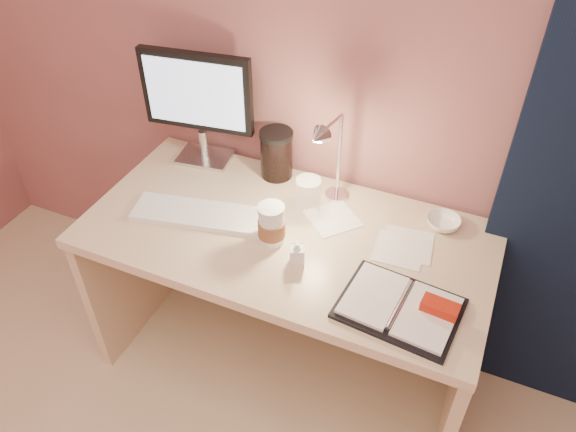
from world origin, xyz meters
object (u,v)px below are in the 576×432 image
at_px(lotion_bottle, 297,252).
at_px(monitor, 198,98).
at_px(planner, 403,307).
at_px(coffee_cup, 271,225).
at_px(keyboard, 202,215).
at_px(bowl, 443,223).
at_px(clear_cup, 308,198).
at_px(desk, 294,264).
at_px(desk_lamp, 335,159).
at_px(dark_jar, 277,156).

bearing_deg(lotion_bottle, monitor, 145.13).
xyz_separation_m(planner, coffee_cup, (-0.48, 0.12, 0.06)).
bearing_deg(monitor, keyboard, -69.46).
relative_size(keyboard, bowl, 4.20).
distance_m(keyboard, lotion_bottle, 0.41).
distance_m(keyboard, clear_cup, 0.38).
xyz_separation_m(desk, desk_lamp, (0.11, 0.09, 0.46)).
bearing_deg(bowl, monitor, 178.19).
distance_m(desk, monitor, 0.72).
relative_size(keyboard, lotion_bottle, 4.83).
bearing_deg(keyboard, desk_lamp, 14.82).
xyz_separation_m(bowl, lotion_bottle, (-0.39, -0.37, 0.03)).
distance_m(monitor, keyboard, 0.45).
relative_size(coffee_cup, dark_jar, 0.86).
height_order(planner, coffee_cup, coffee_cup).
bearing_deg(keyboard, bowl, 8.04).
bearing_deg(desk, dark_jar, 127.72).
height_order(monitor, clear_cup, monitor).
xyz_separation_m(desk, bowl, (0.49, 0.17, 0.24)).
height_order(monitor, keyboard, monitor).
distance_m(planner, dark_jar, 0.78).
relative_size(desk, bowl, 12.03).
bearing_deg(lotion_bottle, desk, 115.18).
distance_m(monitor, planner, 1.07).
distance_m(keyboard, desk_lamp, 0.51).
distance_m(desk, coffee_cup, 0.33).
distance_m(desk, planner, 0.57).
bearing_deg(dark_jar, bowl, -4.16).
xyz_separation_m(planner, clear_cup, (-0.42, 0.29, 0.06)).
bearing_deg(desk_lamp, clear_cup, -134.67).
height_order(coffee_cup, lotion_bottle, coffee_cup).
height_order(planner, bowl, planner).
height_order(coffee_cup, desk_lamp, desk_lamp).
bearing_deg(monitor, lotion_bottle, -42.69).
height_order(monitor, dark_jar, monitor).
height_order(desk, keyboard, keyboard).
height_order(monitor, planner, monitor).
bearing_deg(coffee_cup, planner, -13.86).
height_order(keyboard, lotion_bottle, lotion_bottle).
bearing_deg(keyboard, monitor, 106.37).
distance_m(monitor, bowl, 1.00).
xyz_separation_m(monitor, lotion_bottle, (0.57, -0.40, -0.22)).
bearing_deg(coffee_cup, desk_lamp, 59.11).
xyz_separation_m(keyboard, clear_cup, (0.34, 0.16, 0.07)).
bearing_deg(monitor, coffee_cup, -44.28).
distance_m(keyboard, planner, 0.77).
bearing_deg(desk_lamp, monitor, 179.40).
bearing_deg(lotion_bottle, desk_lamp, 87.20).
distance_m(clear_cup, dark_jar, 0.27).
bearing_deg(desk_lamp, keyboard, -143.09).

